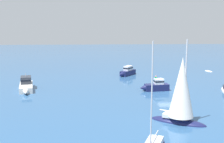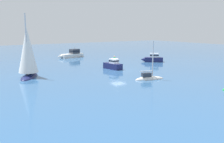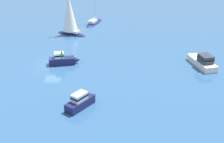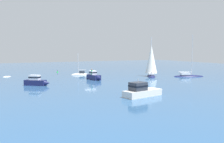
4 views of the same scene
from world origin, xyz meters
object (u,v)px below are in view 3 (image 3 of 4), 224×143
(powerboat, at_px, (81,101))
(launch, at_px, (202,61))
(sloop, at_px, (70,17))
(ketch, at_px, (94,23))
(motor_cruiser, at_px, (63,60))

(powerboat, relative_size, launch, 0.60)
(powerboat, bearing_deg, sloop, 46.19)
(powerboat, distance_m, sloop, 28.85)
(sloop, xyz_separation_m, ketch, (-7.83, 4.65, -3.37))
(sloop, height_order, motor_cruiser, sloop)
(launch, relative_size, ketch, 0.71)
(launch, bearing_deg, powerboat, 110.91)
(ketch, height_order, motor_cruiser, ketch)
(sloop, xyz_separation_m, motor_cruiser, (15.40, 0.00, -2.74))
(launch, distance_m, sloop, 27.60)
(sloop, distance_m, ketch, 9.71)
(powerboat, relative_size, ketch, 0.43)
(powerboat, height_order, ketch, ketch)
(powerboat, xyz_separation_m, motor_cruiser, (-13.12, -3.45, -0.01))
(launch, height_order, ketch, ketch)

